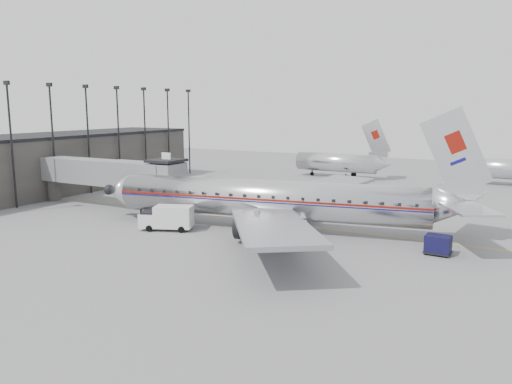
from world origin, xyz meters
TOP-DOWN VIEW (x-y plane):
  - ground at (0.00, 0.00)m, footprint 160.00×160.00m
  - terminal at (-34.00, 10.00)m, footprint 12.00×46.00m
  - apron_line at (3.00, 6.00)m, footprint 60.00×0.15m
  - jet_bridge at (-16.66, 3.67)m, footprint 21.00×6.20m
  - floodlight_masts at (-27.50, 13.00)m, footprint 0.90×42.25m
  - distant_aircraft_near at (-1.79, 42.00)m, footprint 16.39×3.20m
  - distant_aircraft_mid at (24.21, 46.00)m, footprint 16.39×3.20m
  - airliner at (5.27, 3.14)m, footprint 38.86×35.70m
  - service_van at (-4.33, -2.02)m, footprint 5.62×3.77m
  - baggage_cart_navy at (20.95, 2.00)m, footprint 2.20×1.72m
  - baggage_cart_white at (8.00, 2.00)m, footprint 2.16×1.78m
  - ramp_worker at (-9.87, 3.00)m, footprint 0.62×0.46m

SIDE VIEW (x-z plane):
  - ground at x=0.00m, z-range 0.00..0.00m
  - apron_line at x=3.00m, z-range 0.00..0.01m
  - ramp_worker at x=-9.87m, z-range 0.00..1.56m
  - baggage_cart_white at x=8.00m, z-range 0.05..1.58m
  - baggage_cart_navy at x=20.95m, z-range 0.05..1.71m
  - service_van at x=-4.33m, z-range 0.06..2.53m
  - distant_aircraft_near at x=-1.79m, z-range -2.40..7.86m
  - distant_aircraft_mid at x=24.21m, z-range -2.40..7.86m
  - airliner at x=5.27m, z-range -3.08..9.31m
  - terminal at x=-34.00m, z-range 0.00..8.00m
  - jet_bridge at x=-16.66m, z-range 0.63..7.73m
  - floodlight_masts at x=-27.50m, z-range 0.74..15.99m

